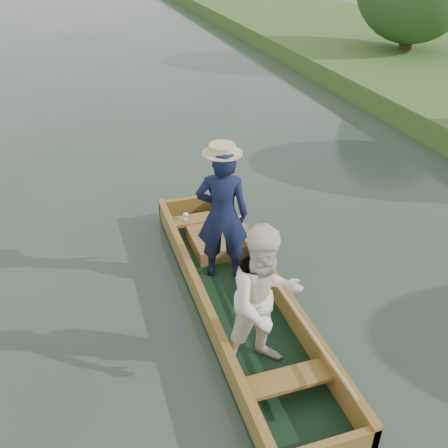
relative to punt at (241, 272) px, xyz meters
name	(u,v)px	position (x,y,z in m)	size (l,w,h in m)	color
ground	(238,306)	(0.03, 0.19, -0.72)	(120.00, 120.00, 0.00)	#283D30
trees_far	(98,10)	(-0.66, 8.62, 1.89)	(23.22, 16.68, 4.71)	#47331E
punt	(241,272)	(0.00, 0.00, 0.00)	(1.16, 5.00, 2.05)	black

